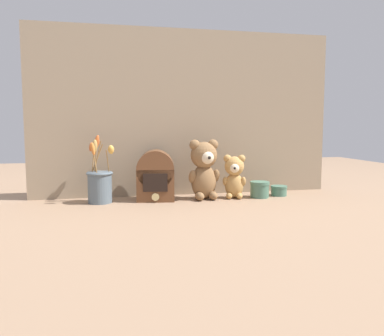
# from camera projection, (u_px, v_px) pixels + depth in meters

# --- Properties ---
(ground_plane) EXTENTS (4.00, 4.00, 0.00)m
(ground_plane) POSITION_uv_depth(u_px,v_px,m) (193.00, 200.00, 1.81)
(ground_plane) COLOR #8E7056
(backdrop_wall) EXTENTS (1.44, 0.02, 0.78)m
(backdrop_wall) POSITION_uv_depth(u_px,v_px,m) (185.00, 113.00, 1.93)
(backdrop_wall) COLOR gray
(backdrop_wall) RESTS_ON ground
(teddy_bear_large) EXTENTS (0.15, 0.14, 0.27)m
(teddy_bear_large) POSITION_uv_depth(u_px,v_px,m) (204.00, 168.00, 1.82)
(teddy_bear_large) COLOR olive
(teddy_bear_large) RESTS_ON ground
(teddy_bear_medium) EXTENTS (0.11, 0.10, 0.20)m
(teddy_bear_medium) POSITION_uv_depth(u_px,v_px,m) (234.00, 176.00, 1.85)
(teddy_bear_medium) COLOR tan
(teddy_bear_medium) RESTS_ON ground
(flower_vase) EXTENTS (0.12, 0.14, 0.29)m
(flower_vase) POSITION_uv_depth(u_px,v_px,m) (100.00, 183.00, 1.75)
(flower_vase) COLOR slate
(flower_vase) RESTS_ON ground
(vintage_radio) EXTENTS (0.18, 0.15, 0.22)m
(vintage_radio) POSITION_uv_depth(u_px,v_px,m) (156.00, 176.00, 1.81)
(vintage_radio) COLOR brown
(vintage_radio) RESTS_ON ground
(decorative_tin_tall) EXTENTS (0.09, 0.09, 0.07)m
(decorative_tin_tall) POSITION_uv_depth(u_px,v_px,m) (260.00, 189.00, 1.88)
(decorative_tin_tall) COLOR #47705B
(decorative_tin_tall) RESTS_ON ground
(decorative_tin_short) EXTENTS (0.08, 0.08, 0.05)m
(decorative_tin_short) POSITION_uv_depth(u_px,v_px,m) (279.00, 191.00, 1.93)
(decorative_tin_short) COLOR #47705B
(decorative_tin_short) RESTS_ON ground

